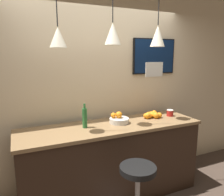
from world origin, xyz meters
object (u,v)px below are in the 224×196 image
at_px(juice_bottle, 85,118).
at_px(mounted_tv, 154,56).
at_px(bar_stool, 137,187).
at_px(fruit_bowl, 119,119).
at_px(spread_jar, 170,113).

relative_size(juice_bottle, mounted_tv, 0.42).
relative_size(bar_stool, mounted_tv, 1.05).
bearing_deg(mounted_tv, fruit_bowl, -155.66).
bearing_deg(fruit_bowl, mounted_tv, 24.34).
bearing_deg(fruit_bowl, spread_jar, -0.47).
bearing_deg(juice_bottle, bar_stool, -65.74).
xyz_separation_m(juice_bottle, mounted_tv, (1.22, 0.35, 0.73)).
relative_size(fruit_bowl, mounted_tv, 0.36).
distance_m(bar_stool, fruit_bowl, 0.91).
xyz_separation_m(fruit_bowl, juice_bottle, (-0.46, -0.01, 0.07)).
height_order(spread_jar, mounted_tv, mounted_tv).
height_order(fruit_bowl, spread_jar, fruit_bowl).
relative_size(fruit_bowl, spread_jar, 2.68).
bearing_deg(spread_jar, bar_stool, -143.14).
bearing_deg(bar_stool, juice_bottle, 114.26).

